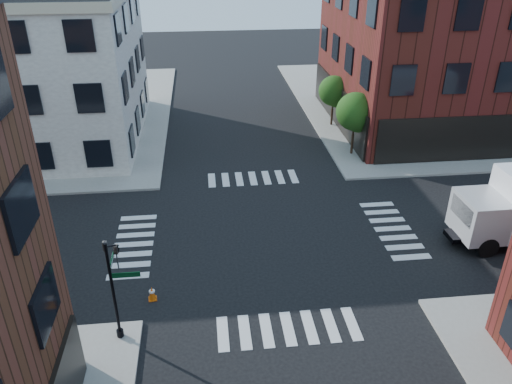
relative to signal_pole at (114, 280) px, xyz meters
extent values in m
plane|color=black|center=(6.72, 6.68, -2.86)|extent=(120.00, 120.00, 0.00)
cube|color=gray|center=(27.72, 27.68, -2.78)|extent=(30.00, 30.00, 0.15)
cube|color=#471911|center=(27.22, 22.68, 3.14)|extent=(25.00, 16.00, 12.00)
cylinder|color=black|center=(14.22, 16.68, -1.97)|extent=(0.18, 0.18, 1.47)
cylinder|color=black|center=(14.22, 16.68, -1.24)|extent=(0.12, 0.12, 1.47)
sphere|color=#1B3D10|center=(14.22, 16.68, 0.44)|extent=(2.69, 2.69, 2.69)
sphere|color=#1B3D10|center=(14.47, 16.58, -0.10)|extent=(1.85, 1.85, 1.85)
cylinder|color=black|center=(14.22, 22.68, -2.04)|extent=(0.18, 0.18, 1.33)
cylinder|color=black|center=(14.22, 22.68, -1.38)|extent=(0.12, 0.12, 1.33)
sphere|color=#1B3D10|center=(14.22, 22.68, 0.14)|extent=(2.43, 2.43, 2.43)
sphere|color=#1B3D10|center=(14.47, 22.58, -0.35)|extent=(1.67, 1.67, 1.67)
cylinder|color=black|center=(-0.08, -0.12, -0.56)|extent=(0.12, 0.12, 4.60)
cylinder|color=black|center=(-0.08, -0.12, -2.56)|extent=(0.28, 0.28, 0.30)
cube|color=#053819|center=(0.47, -0.12, 0.29)|extent=(1.10, 0.03, 0.22)
cube|color=#053819|center=(-0.08, 0.43, 0.54)|extent=(0.03, 1.10, 0.22)
imported|color=black|center=(0.27, -0.02, 1.04)|extent=(0.22, 0.18, 1.10)
imported|color=black|center=(-0.18, 0.23, 1.04)|extent=(0.18, 0.22, 1.10)
cube|color=silver|center=(17.45, 4.83, -1.18)|extent=(2.20, 2.62, 2.16)
cube|color=black|center=(16.43, 4.82, -0.81)|extent=(0.14, 2.05, 0.97)
cylinder|color=black|center=(17.47, 3.70, -2.32)|extent=(1.09, 0.39, 1.08)
cylinder|color=black|center=(17.43, 5.97, -2.32)|extent=(1.09, 0.39, 1.08)
cube|color=#D85709|center=(1.02, 2.18, -2.84)|extent=(0.41, 0.41, 0.04)
cone|color=#D85709|center=(1.02, 2.18, -2.52)|extent=(0.39, 0.39, 0.68)
cylinder|color=white|center=(1.02, 2.18, -2.42)|extent=(0.26, 0.26, 0.08)
camera|label=1|loc=(3.69, -15.59, 11.85)|focal=35.00mm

